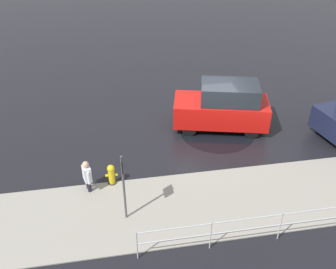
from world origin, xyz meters
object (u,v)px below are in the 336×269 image
at_px(fire_hydrant, 111,175).
at_px(sign_post, 123,179).
at_px(moving_hatchback, 223,106).
at_px(pedestrian, 87,175).

distance_m(fire_hydrant, sign_post, 2.12).
bearing_deg(moving_hatchback, fire_hydrant, 31.52).
height_order(moving_hatchback, sign_post, sign_post).
height_order(fire_hydrant, sign_post, sign_post).
relative_size(moving_hatchback, pedestrian, 3.44).
distance_m(moving_hatchback, fire_hydrant, 5.69).
relative_size(moving_hatchback, sign_post, 1.75).
xyz_separation_m(fire_hydrant, pedestrian, (0.79, 0.21, 0.28)).
bearing_deg(fire_hydrant, moving_hatchback, -148.48).
xyz_separation_m(moving_hatchback, pedestrian, (5.61, 3.17, -0.34)).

